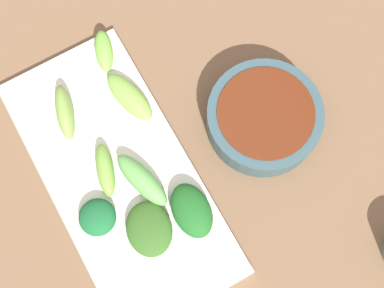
# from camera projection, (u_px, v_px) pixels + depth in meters

# --- Properties ---
(tabletop) EXTENTS (2.10, 2.10, 0.02)m
(tabletop) POSITION_uv_depth(u_px,v_px,m) (174.00, 160.00, 0.70)
(tabletop) COLOR brown
(tabletop) RESTS_ON ground
(sauce_bowl) EXTENTS (0.15, 0.15, 0.05)m
(sauce_bowl) POSITION_uv_depth(u_px,v_px,m) (264.00, 117.00, 0.68)
(sauce_bowl) COLOR #314B52
(sauce_bowl) RESTS_ON tabletop
(serving_plate) EXTENTS (0.18, 0.37, 0.01)m
(serving_plate) POSITION_uv_depth(u_px,v_px,m) (120.00, 176.00, 0.68)
(serving_plate) COLOR silver
(serving_plate) RESTS_ON tabletop
(broccoli_stalk_0) EXTENTS (0.04, 0.08, 0.03)m
(broccoli_stalk_0) POSITION_uv_depth(u_px,v_px,m) (65.00, 112.00, 0.68)
(broccoli_stalk_0) COLOR #779F46
(broccoli_stalk_0) RESTS_ON serving_plate
(broccoli_leafy_1) EXTENTS (0.07, 0.08, 0.02)m
(broccoli_leafy_1) POSITION_uv_depth(u_px,v_px,m) (149.00, 229.00, 0.65)
(broccoli_leafy_1) COLOR #2E591F
(broccoli_leafy_1) RESTS_ON serving_plate
(broccoli_stalk_2) EXTENTS (0.04, 0.06, 0.02)m
(broccoli_stalk_2) POSITION_uv_depth(u_px,v_px,m) (104.00, 51.00, 0.71)
(broccoli_stalk_2) COLOR #6FB643
(broccoli_stalk_2) RESTS_ON serving_plate
(broccoli_stalk_3) EXTENTS (0.05, 0.09, 0.02)m
(broccoli_stalk_3) POSITION_uv_depth(u_px,v_px,m) (130.00, 97.00, 0.69)
(broccoli_stalk_3) COLOR #75A544
(broccoli_stalk_3) RESTS_ON serving_plate
(broccoli_stalk_4) EXTENTS (0.04, 0.07, 0.02)m
(broccoli_stalk_4) POSITION_uv_depth(u_px,v_px,m) (105.00, 170.00, 0.66)
(broccoli_stalk_4) COLOR #6D9F3D
(broccoli_stalk_4) RESTS_ON serving_plate
(broccoli_stalk_5) EXTENTS (0.05, 0.09, 0.03)m
(broccoli_stalk_5) POSITION_uv_depth(u_px,v_px,m) (142.00, 180.00, 0.66)
(broccoli_stalk_5) COLOR #5E9F4E
(broccoli_stalk_5) RESTS_ON serving_plate
(broccoli_leafy_6) EXTENTS (0.05, 0.05, 0.02)m
(broccoli_leafy_6) POSITION_uv_depth(u_px,v_px,m) (97.00, 217.00, 0.65)
(broccoli_leafy_6) COLOR #17592D
(broccoli_leafy_6) RESTS_ON serving_plate
(broccoli_leafy_7) EXTENTS (0.05, 0.07, 0.03)m
(broccoli_leafy_7) POSITION_uv_depth(u_px,v_px,m) (192.00, 210.00, 0.65)
(broccoli_leafy_7) COLOR #1C5A20
(broccoli_leafy_7) RESTS_ON serving_plate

